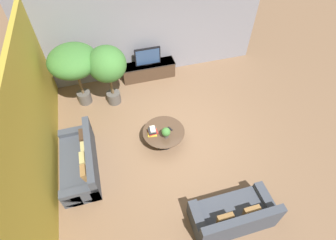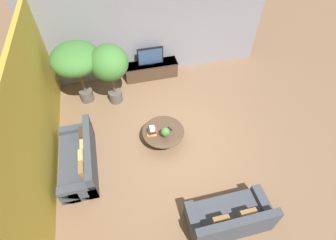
% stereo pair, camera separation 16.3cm
% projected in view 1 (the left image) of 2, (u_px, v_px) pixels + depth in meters
% --- Properties ---
extents(ground_plane, '(24.00, 24.00, 0.00)m').
position_uv_depth(ground_plane, '(178.00, 141.00, 7.26)').
color(ground_plane, brown).
extents(back_wall_stone, '(7.40, 0.12, 3.00)m').
position_uv_depth(back_wall_stone, '(149.00, 32.00, 8.22)').
color(back_wall_stone, gray).
rests_on(back_wall_stone, ground).
extents(side_wall_left, '(0.12, 7.40, 3.00)m').
position_uv_depth(side_wall_left, '(34.00, 125.00, 5.67)').
color(side_wall_left, gold).
rests_on(side_wall_left, ground).
extents(media_console, '(1.79, 0.50, 0.54)m').
position_uv_depth(media_console, '(149.00, 70.00, 8.90)').
color(media_console, '#473323').
rests_on(media_console, ground).
extents(television, '(0.84, 0.13, 0.59)m').
position_uv_depth(television, '(148.00, 57.00, 8.48)').
color(television, black).
rests_on(television, media_console).
extents(coffee_table, '(1.12, 1.12, 0.42)m').
position_uv_depth(coffee_table, '(164.00, 134.00, 7.03)').
color(coffee_table, black).
rests_on(coffee_table, ground).
extents(couch_by_wall, '(0.84, 1.97, 0.84)m').
position_uv_depth(couch_by_wall, '(81.00, 162.00, 6.46)').
color(couch_by_wall, '#3D424C').
rests_on(couch_by_wall, ground).
extents(couch_near_entry, '(1.76, 0.84, 0.84)m').
position_uv_depth(couch_near_entry, '(233.00, 216.00, 5.58)').
color(couch_near_entry, '#3D424C').
rests_on(couch_near_entry, ground).
extents(potted_palm_tall, '(1.38, 1.38, 1.96)m').
position_uv_depth(potted_palm_tall, '(73.00, 62.00, 7.17)').
color(potted_palm_tall, '#514C47').
rests_on(potted_palm_tall, ground).
extents(potted_palm_corner, '(1.08, 1.08, 1.95)m').
position_uv_depth(potted_palm_corner, '(107.00, 66.00, 7.26)').
color(potted_palm_corner, '#514C47').
rests_on(potted_palm_corner, ground).
extents(potted_plant_tabletop, '(0.23, 0.23, 0.32)m').
position_uv_depth(potted_plant_tabletop, '(166.00, 132.00, 6.69)').
color(potted_plant_tabletop, '#514C47').
rests_on(potted_plant_tabletop, coffee_table).
extents(book_stack, '(0.29, 0.31, 0.16)m').
position_uv_depth(book_stack, '(152.00, 131.00, 6.86)').
color(book_stack, gold).
rests_on(book_stack, coffee_table).
extents(remote_black, '(0.11, 0.16, 0.02)m').
position_uv_depth(remote_black, '(170.00, 129.00, 6.99)').
color(remote_black, black).
rests_on(remote_black, coffee_table).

